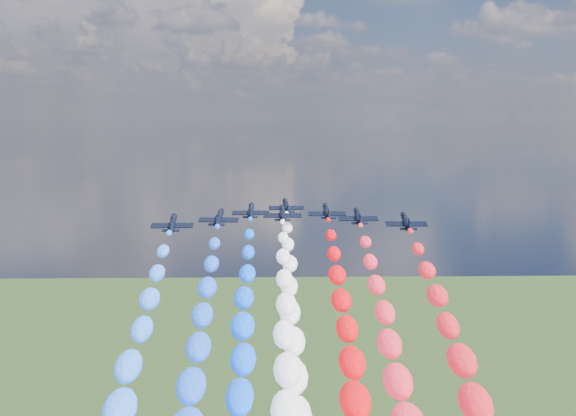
{
  "coord_description": "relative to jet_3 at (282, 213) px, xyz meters",
  "views": [
    {
      "loc": [
        -3.72,
        -159.81,
        131.19
      ],
      "look_at": [
        0.0,
        4.0,
        109.64
      ],
      "focal_mm": 43.32,
      "sensor_mm": 36.0,
      "label": 1
    }
  ],
  "objects": [
    {
      "name": "jet_3",
      "position": [
        0.0,
        0.0,
        0.0
      ],
      "size": [
        9.36,
        12.85,
        5.62
      ],
      "primitive_type": null,
      "rotation": [
        0.24,
        0.0,
        -0.0
      ],
      "color": "black"
    },
    {
      "name": "jet_5",
      "position": [
        11.15,
        2.83,
        0.0
      ],
      "size": [
        9.56,
        12.99,
        5.62
      ],
      "primitive_type": null,
      "rotation": [
        0.24,
        0.0,
        0.02
      ],
      "color": "black"
    },
    {
      "name": "jet_6",
      "position": [
        17.92,
        -5.8,
        0.0
      ],
      "size": [
        9.64,
        13.05,
        5.62
      ],
      "primitive_type": null,
      "rotation": [
        0.24,
        0.0,
        -0.02
      ],
      "color": "black"
    },
    {
      "name": "jet_2",
      "position": [
        -7.86,
        4.81,
        0.0
      ],
      "size": [
        9.52,
        12.96,
        5.62
      ],
      "primitive_type": null,
      "rotation": [
        0.24,
        0.0,
        -0.01
      ],
      "color": "black"
    },
    {
      "name": "trail_4",
      "position": [
        1.26,
        -46.96,
        -22.89
      ],
      "size": [
        6.53,
        118.57,
        49.82
      ],
      "primitive_type": null,
      "color": "white"
    },
    {
      "name": "trail_2",
      "position": [
        -7.86,
        -56.39,
        -22.89
      ],
      "size": [
        6.53,
        118.57,
        49.82
      ],
      "primitive_type": null,
      "color": "#0A4DFF"
    },
    {
      "name": "jet_4",
      "position": [
        1.26,
        14.23,
        0.0
      ],
      "size": [
        10.19,
        13.44,
        5.62
      ],
      "primitive_type": null,
      "rotation": [
        0.24,
        0.0,
        0.07
      ],
      "color": "black"
    },
    {
      "name": "jet_1",
      "position": [
        -15.0,
        -6.99,
        0.0
      ],
      "size": [
        10.22,
        13.46,
        5.62
      ],
      "primitive_type": null,
      "rotation": [
        0.24,
        0.0,
        -0.07
      ],
      "color": "black"
    },
    {
      "name": "jet_7",
      "position": [
        27.8,
        -14.14,
        0.0
      ],
      "size": [
        9.93,
        13.26,
        5.62
      ],
      "primitive_type": null,
      "rotation": [
        0.24,
        0.0,
        -0.05
      ],
      "color": "black"
    },
    {
      "name": "trail_5",
      "position": [
        11.15,
        -58.36,
        -22.89
      ],
      "size": [
        6.53,
        118.57,
        49.82
      ],
      "primitive_type": null,
      "color": "red"
    },
    {
      "name": "trail_3",
      "position": [
        0.0,
        -61.19,
        -22.89
      ],
      "size": [
        6.53,
        118.57,
        49.82
      ],
      "primitive_type": null,
      "color": "white"
    },
    {
      "name": "jet_0",
      "position": [
        -24.71,
        -15.35,
        0.0
      ],
      "size": [
        9.9,
        13.24,
        5.62
      ],
      "primitive_type": null,
      "rotation": [
        0.24,
        0.0,
        0.04
      ],
      "color": "black"
    }
  ]
}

